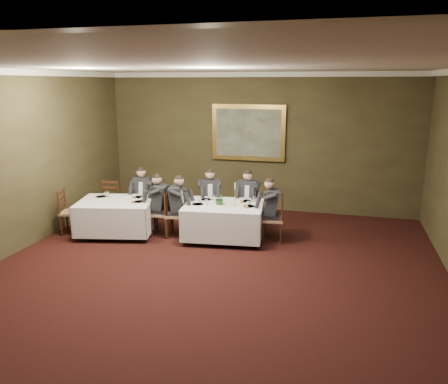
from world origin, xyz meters
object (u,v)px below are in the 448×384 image
at_px(chair_sec_endright, 163,222).
at_px(diner_sec_endright, 162,212).
at_px(diner_main_backleft, 210,204).
at_px(diner_sec_backright, 144,202).
at_px(chair_sec_endleft, 72,221).
at_px(painting, 248,133).
at_px(diner_main_backright, 248,206).
at_px(candlestick, 235,197).
at_px(table_main, 224,219).
at_px(centerpiece, 220,198).
at_px(chair_main_endright, 273,228).
at_px(chair_sec_backleft, 109,211).
at_px(chair_sec_backright, 145,211).
at_px(diner_main_endleft, 176,214).
at_px(chair_main_endleft, 176,224).
at_px(chair_main_backleft, 210,214).
at_px(chair_main_backright, 248,215).
at_px(table_second, 117,215).
at_px(diner_main_endright, 273,218).

bearing_deg(chair_sec_endright, diner_sec_endright, 90.00).
bearing_deg(diner_main_backleft, diner_sec_backright, -11.34).
xyz_separation_m(chair_sec_endleft, painting, (3.33, 2.96, 1.72)).
height_order(diner_main_backright, candlestick, diner_main_backright).
bearing_deg(table_main, diner_sec_backright, 164.87).
distance_m(diner_main_backleft, candlestick, 1.19).
xyz_separation_m(chair_sec_endleft, centerpiece, (3.25, 0.50, 0.62)).
height_order(chair_main_endright, chair_sec_backleft, same).
bearing_deg(chair_sec_endright, table_main, -89.95).
relative_size(chair_sec_backleft, chair_sec_backright, 1.00).
bearing_deg(diner_sec_endright, diner_main_endleft, -97.26).
height_order(table_main, diner_main_backright, diner_main_backright).
bearing_deg(chair_main_endleft, table_main, 89.71).
bearing_deg(table_main, chair_main_backleft, 124.36).
height_order(chair_main_backright, chair_sec_endleft, same).
bearing_deg(chair_sec_endleft, diner_main_backright, 96.11).
bearing_deg(table_second, chair_main_backright, 24.22).
xyz_separation_m(table_main, painting, (0.00, 2.43, 1.55)).
xyz_separation_m(table_second, chair_sec_endright, (0.99, 0.21, -0.17)).
height_order(diner_main_endleft, chair_sec_backright, diner_main_endleft).
xyz_separation_m(chair_main_backright, diner_main_endleft, (-1.37, -1.01, 0.23)).
bearing_deg(diner_sec_endright, table_second, 98.17).
relative_size(table_second, diner_main_backright, 1.36).
bearing_deg(table_main, painting, 90.00).
distance_m(chair_main_backright, diner_sec_backright, 2.47).
distance_m(chair_sec_backright, candlestick, 2.50).
xyz_separation_m(diner_main_endright, diner_sec_backright, (-3.12, 0.45, 0.00)).
relative_size(table_main, chair_main_backleft, 1.78).
bearing_deg(diner_sec_backright, chair_sec_endright, 137.14).
distance_m(chair_main_endleft, chair_main_endright, 2.08).
xyz_separation_m(diner_sec_backright, candlestick, (2.34, -0.58, 0.44)).
relative_size(table_second, chair_sec_endleft, 1.83).
relative_size(diner_main_endright, chair_sec_endleft, 1.35).
bearing_deg(chair_main_endleft, diner_main_backleft, 143.96).
relative_size(chair_main_backleft, diner_main_endright, 0.74).
height_order(table_second, centerpiece, centerpiece).
distance_m(diner_sec_endright, chair_sec_endleft, 2.02).
distance_m(chair_main_endright, candlestick, 1.04).
relative_size(diner_main_endleft, candlestick, 2.66).
xyz_separation_m(chair_main_backleft, diner_sec_backright, (-1.55, -0.22, 0.23)).
relative_size(chair_main_endright, chair_sec_backleft, 1.00).
bearing_deg(chair_sec_endright, candlestick, -91.04).
relative_size(diner_main_backleft, chair_main_endleft, 1.35).
bearing_deg(chair_sec_backleft, diner_main_backright, -179.14).
distance_m(table_second, diner_main_endleft, 1.33).
xyz_separation_m(diner_main_backright, centerpiece, (-0.41, -0.91, 0.40)).
bearing_deg(chair_main_backleft, diner_main_backleft, 90.00).
distance_m(table_second, chair_sec_backleft, 0.94).
bearing_deg(chair_sec_endleft, candlestick, 83.33).
relative_size(diner_sec_backright, centerpiece, 4.71).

